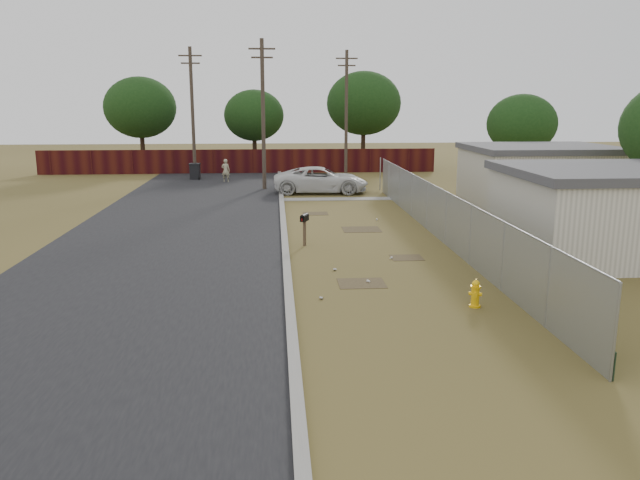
{
  "coord_description": "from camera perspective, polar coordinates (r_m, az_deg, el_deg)",
  "views": [
    {
      "loc": [
        -3.33,
        -22.78,
        5.31
      ],
      "look_at": [
        -1.97,
        -3.86,
        1.1
      ],
      "focal_mm": 35.0,
      "sensor_mm": 36.0,
      "label": 1
    }
  ],
  "objects": [
    {
      "name": "pedestrian",
      "position": [
        42.78,
        -8.62,
        6.3
      ],
      "size": [
        0.63,
        0.47,
        1.56
      ],
      "primitive_type": "imported",
      "rotation": [
        0.0,
        0.0,
        2.96
      ],
      "color": "tan",
      "rests_on": "ground"
    },
    {
      "name": "ground",
      "position": [
        23.62,
        4.08,
        -0.5
      ],
      "size": [
        120.0,
        120.0,
        0.0
      ],
      "primitive_type": "plane",
      "color": "brown",
      "rests_on": "ground"
    },
    {
      "name": "scattered_litter",
      "position": [
        21.26,
        3.8,
        -1.86
      ],
      "size": [
        3.51,
        11.61,
        0.07
      ],
      "color": "silver",
      "rests_on": "ground"
    },
    {
      "name": "mailbox",
      "position": [
        23.33,
        -1.43,
        1.79
      ],
      "size": [
        0.36,
        0.52,
        1.22
      ],
      "color": "brown",
      "rests_on": "ground"
    },
    {
      "name": "pickup_truck",
      "position": [
        37.22,
        0.09,
        5.52
      ],
      "size": [
        5.72,
        2.92,
        1.55
      ],
      "primitive_type": "imported",
      "rotation": [
        0.0,
        0.0,
        1.51
      ],
      "color": "silver",
      "rests_on": "ground"
    },
    {
      "name": "trash_bin",
      "position": [
        44.71,
        -11.36,
        6.19
      ],
      "size": [
        0.76,
        0.84,
        1.12
      ],
      "color": "black",
      "rests_on": "ground"
    },
    {
      "name": "houses",
      "position": [
        29.24,
        22.44,
        4.2
      ],
      "size": [
        9.3,
        17.24,
        3.1
      ],
      "color": "silver",
      "rests_on": "ground"
    },
    {
      "name": "fire_hydrant",
      "position": [
        16.99,
        14.02,
        -4.81
      ],
      "size": [
        0.4,
        0.4,
        0.76
      ],
      "color": "yellow",
      "rests_on": "ground"
    },
    {
      "name": "chainlink_fence",
      "position": [
        25.07,
        10.86,
        1.92
      ],
      "size": [
        0.1,
        27.06,
        2.02
      ],
      "color": "gray",
      "rests_on": "ground"
    },
    {
      "name": "street",
      "position": [
        31.47,
        -10.33,
        2.63
      ],
      "size": [
        15.1,
        60.0,
        0.12
      ],
      "color": "black",
      "rests_on": "ground"
    },
    {
      "name": "privacy_fence",
      "position": [
        48.05,
        -7.36,
        7.15
      ],
      "size": [
        30.0,
        0.12,
        1.8
      ],
      "primitive_type": "cube",
      "color": "#41140D",
      "rests_on": "ground"
    },
    {
      "name": "horizon_trees",
      "position": [
        46.53,
        1.03,
        11.67
      ],
      "size": [
        33.32,
        31.94,
        7.78
      ],
      "color": "#382519",
      "rests_on": "ground"
    },
    {
      "name": "utility_poles",
      "position": [
        43.45,
        -4.67,
        11.66
      ],
      "size": [
        12.6,
        8.24,
        9.0
      ],
      "color": "#463A2F",
      "rests_on": "ground"
    }
  ]
}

